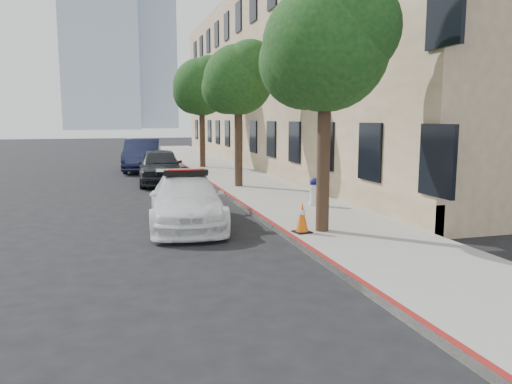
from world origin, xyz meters
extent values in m
plane|color=black|center=(0.00, 0.00, 0.00)|extent=(120.00, 120.00, 0.00)
cube|color=gray|center=(3.60, 10.00, 0.07)|extent=(3.20, 50.00, 0.15)
cube|color=maroon|center=(2.06, 10.00, 0.07)|extent=(0.12, 50.00, 0.15)
cube|color=tan|center=(9.20, 15.00, 5.00)|extent=(8.00, 36.00, 10.00)
cube|color=#9EA8B7|center=(-4.00, 120.00, 30.00)|extent=(18.00, 14.00, 60.00)
cube|color=#9EA8B7|center=(9.00, 135.00, 22.00)|extent=(14.00, 14.00, 44.00)
cylinder|color=black|center=(2.90, -2.00, 1.80)|extent=(0.30, 0.30, 3.30)
sphere|color=#103413|center=(2.90, -2.00, 4.25)|extent=(2.80, 2.80, 2.80)
sphere|color=#103413|center=(3.30, -2.30, 4.65)|extent=(2.24, 2.24, 2.24)
sphere|color=#103413|center=(2.55, -1.70, 3.95)|extent=(2.10, 2.10, 2.10)
cylinder|color=black|center=(2.90, 6.00, 1.74)|extent=(0.30, 0.30, 3.19)
sphere|color=#103413|center=(2.90, 6.00, 4.14)|extent=(2.60, 2.60, 2.60)
sphere|color=#103413|center=(3.30, 5.70, 4.54)|extent=(2.08, 2.08, 2.08)
sphere|color=#103413|center=(2.55, 6.30, 3.84)|extent=(1.95, 1.95, 1.95)
cylinder|color=black|center=(2.90, 14.00, 1.86)|extent=(0.30, 0.30, 3.41)
sphere|color=#103413|center=(2.90, 14.00, 4.36)|extent=(3.00, 3.00, 3.00)
sphere|color=#103413|center=(3.30, 13.70, 4.76)|extent=(2.40, 2.40, 2.40)
sphere|color=#103413|center=(2.55, 14.30, 4.06)|extent=(2.25, 2.25, 2.25)
imported|color=white|center=(0.07, 0.10, 0.65)|extent=(2.22, 4.62, 1.30)
cube|color=black|center=(0.07, 0.10, 1.36)|extent=(1.12, 0.38, 0.14)
cube|color=#A50A07|center=(0.07, 0.10, 1.42)|extent=(0.92, 0.30, 0.06)
imported|color=black|center=(0.18, 8.63, 0.74)|extent=(1.99, 4.44, 1.48)
imported|color=#161A37|center=(-0.23, 14.19, 0.83)|extent=(2.30, 5.19, 1.66)
cylinder|color=silver|center=(4.00, 1.18, 0.20)|extent=(0.32, 0.32, 0.10)
cylinder|color=silver|center=(4.00, 1.18, 0.52)|extent=(0.24, 0.24, 0.54)
ellipsoid|color=navy|center=(4.00, 1.18, 0.88)|extent=(0.26, 0.26, 0.18)
cylinder|color=silver|center=(4.00, 1.18, 0.65)|extent=(0.35, 0.23, 0.10)
cylinder|color=silver|center=(4.00, 1.18, 0.65)|extent=(0.16, 0.20, 0.10)
cube|color=black|center=(2.38, -2.06, 0.16)|extent=(0.42, 0.42, 0.03)
cone|color=#DF5C0B|center=(2.38, -2.06, 0.51)|extent=(0.28, 0.28, 0.66)
cylinder|color=white|center=(2.38, -2.06, 0.62)|extent=(0.15, 0.15, 0.10)
camera|label=1|loc=(-1.65, -12.41, 2.71)|focal=35.00mm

